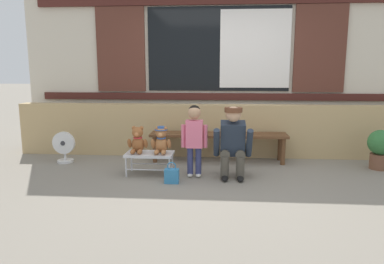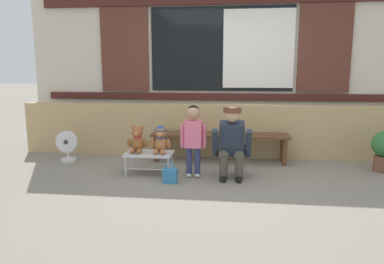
{
  "view_description": "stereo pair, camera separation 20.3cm",
  "coord_description": "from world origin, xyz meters",
  "px_view_note": "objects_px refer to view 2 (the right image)",
  "views": [
    {
      "loc": [
        0.03,
        -4.36,
        1.41
      ],
      "look_at": [
        -0.35,
        0.53,
        0.55
      ],
      "focal_mm": 33.33,
      "sensor_mm": 36.0,
      "label": 1
    },
    {
      "loc": [
        0.23,
        -4.34,
        1.41
      ],
      "look_at": [
        -0.35,
        0.53,
        0.55
      ],
      "focal_mm": 33.33,
      "sensor_mm": 36.0,
      "label": 2
    }
  ],
  "objects_px": {
    "teddy_bear_with_hat": "(161,140)",
    "floor_fan": "(67,146)",
    "child_standing": "(193,133)",
    "adult_crouching": "(233,142)",
    "wooden_bench_long": "(220,138)",
    "handbag_on_ground": "(170,175)",
    "teddy_bear_plain": "(137,140)",
    "small_display_bench": "(149,155)"
  },
  "relations": [
    {
      "from": "teddy_bear_with_hat",
      "to": "floor_fan",
      "type": "height_order",
      "value": "teddy_bear_with_hat"
    },
    {
      "from": "child_standing",
      "to": "adult_crouching",
      "type": "height_order",
      "value": "child_standing"
    },
    {
      "from": "wooden_bench_long",
      "to": "handbag_on_ground",
      "type": "distance_m",
      "value": 1.3
    },
    {
      "from": "teddy_bear_plain",
      "to": "child_standing",
      "type": "relative_size",
      "value": 0.38
    },
    {
      "from": "teddy_bear_plain",
      "to": "adult_crouching",
      "type": "bearing_deg",
      "value": -2.09
    },
    {
      "from": "small_display_bench",
      "to": "teddy_bear_plain",
      "type": "distance_m",
      "value": 0.25
    },
    {
      "from": "small_display_bench",
      "to": "teddy_bear_with_hat",
      "type": "distance_m",
      "value": 0.26
    },
    {
      "from": "wooden_bench_long",
      "to": "small_display_bench",
      "type": "bearing_deg",
      "value": -139.81
    },
    {
      "from": "child_standing",
      "to": "adult_crouching",
      "type": "relative_size",
      "value": 1.01
    },
    {
      "from": "teddy_bear_with_hat",
      "to": "adult_crouching",
      "type": "bearing_deg",
      "value": -2.82
    },
    {
      "from": "handbag_on_ground",
      "to": "small_display_bench",
      "type": "bearing_deg",
      "value": 134.58
    },
    {
      "from": "child_standing",
      "to": "adult_crouching",
      "type": "distance_m",
      "value": 0.53
    },
    {
      "from": "wooden_bench_long",
      "to": "teddy_bear_with_hat",
      "type": "distance_m",
      "value": 1.1
    },
    {
      "from": "child_standing",
      "to": "wooden_bench_long",
      "type": "bearing_deg",
      "value": 69.59
    },
    {
      "from": "teddy_bear_plain",
      "to": "handbag_on_ground",
      "type": "bearing_deg",
      "value": -34.9
    },
    {
      "from": "small_display_bench",
      "to": "handbag_on_ground",
      "type": "xyz_separation_m",
      "value": [
        0.35,
        -0.35,
        -0.17
      ]
    },
    {
      "from": "small_display_bench",
      "to": "child_standing",
      "type": "distance_m",
      "value": 0.7
    },
    {
      "from": "teddy_bear_with_hat",
      "to": "child_standing",
      "type": "bearing_deg",
      "value": -7.67
    },
    {
      "from": "teddy_bear_plain",
      "to": "handbag_on_ground",
      "type": "height_order",
      "value": "teddy_bear_plain"
    },
    {
      "from": "teddy_bear_with_hat",
      "to": "handbag_on_ground",
      "type": "height_order",
      "value": "teddy_bear_with_hat"
    },
    {
      "from": "handbag_on_ground",
      "to": "child_standing",
      "type": "bearing_deg",
      "value": 48.03
    },
    {
      "from": "teddy_bear_with_hat",
      "to": "small_display_bench",
      "type": "bearing_deg",
      "value": -179.23
    },
    {
      "from": "wooden_bench_long",
      "to": "teddy_bear_plain",
      "type": "relative_size",
      "value": 5.78
    },
    {
      "from": "teddy_bear_plain",
      "to": "teddy_bear_with_hat",
      "type": "xyz_separation_m",
      "value": [
        0.32,
        0.0,
        0.01
      ]
    },
    {
      "from": "wooden_bench_long",
      "to": "small_display_bench",
      "type": "relative_size",
      "value": 3.28
    },
    {
      "from": "teddy_bear_with_hat",
      "to": "adult_crouching",
      "type": "distance_m",
      "value": 0.97
    },
    {
      "from": "wooden_bench_long",
      "to": "handbag_on_ground",
      "type": "xyz_separation_m",
      "value": [
        -0.58,
        -1.13,
        -0.28
      ]
    },
    {
      "from": "small_display_bench",
      "to": "floor_fan",
      "type": "xyz_separation_m",
      "value": [
        -1.43,
        0.51,
        -0.03
      ]
    },
    {
      "from": "teddy_bear_with_hat",
      "to": "handbag_on_ground",
      "type": "distance_m",
      "value": 0.55
    },
    {
      "from": "child_standing",
      "to": "floor_fan",
      "type": "xyz_separation_m",
      "value": [
        -2.04,
        0.57,
        -0.35
      ]
    },
    {
      "from": "small_display_bench",
      "to": "teddy_bear_plain",
      "type": "height_order",
      "value": "teddy_bear_plain"
    },
    {
      "from": "teddy_bear_with_hat",
      "to": "child_standing",
      "type": "distance_m",
      "value": 0.47
    },
    {
      "from": "small_display_bench",
      "to": "child_standing",
      "type": "relative_size",
      "value": 0.67
    },
    {
      "from": "wooden_bench_long",
      "to": "adult_crouching",
      "type": "xyz_separation_m",
      "value": [
        0.2,
        -0.83,
        0.11
      ]
    },
    {
      "from": "floor_fan",
      "to": "wooden_bench_long",
      "type": "bearing_deg",
      "value": 6.46
    },
    {
      "from": "adult_crouching",
      "to": "handbag_on_ground",
      "type": "relative_size",
      "value": 3.49
    },
    {
      "from": "small_display_bench",
      "to": "teddy_bear_with_hat",
      "type": "bearing_deg",
      "value": 0.77
    },
    {
      "from": "adult_crouching",
      "to": "small_display_bench",
      "type": "bearing_deg",
      "value": 177.69
    },
    {
      "from": "adult_crouching",
      "to": "floor_fan",
      "type": "relative_size",
      "value": 1.98
    },
    {
      "from": "child_standing",
      "to": "handbag_on_ground",
      "type": "bearing_deg",
      "value": -131.97
    },
    {
      "from": "adult_crouching",
      "to": "handbag_on_ground",
      "type": "xyz_separation_m",
      "value": [
        -0.78,
        -0.31,
        -0.38
      ]
    },
    {
      "from": "handbag_on_ground",
      "to": "wooden_bench_long",
      "type": "bearing_deg",
      "value": 63.03
    }
  ]
}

